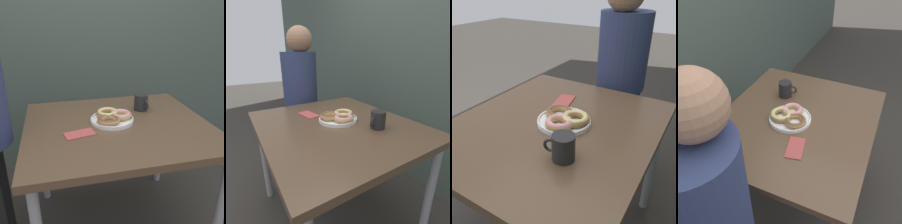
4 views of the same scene
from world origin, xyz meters
TOP-DOWN VIEW (x-y plane):
  - wall_back at (0.00, 1.12)m, footprint 8.00×0.05m
  - dining_table at (0.00, 0.23)m, footprint 1.06×0.92m
  - donut_plate at (-0.02, 0.27)m, footprint 0.26×0.27m
  - coffee_mug at (0.21, 0.40)m, footprint 0.09×0.12m
  - napkin at (-0.23, 0.14)m, footprint 0.17×0.12m

SIDE VIEW (x-z plane):
  - dining_table at x=0.00m, z-range 0.31..1.08m
  - napkin at x=-0.23m, z-range 0.77..0.78m
  - donut_plate at x=-0.02m, z-range 0.77..0.83m
  - coffee_mug at x=0.21m, z-range 0.77..0.88m
  - wall_back at x=0.00m, z-range 0.00..2.60m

